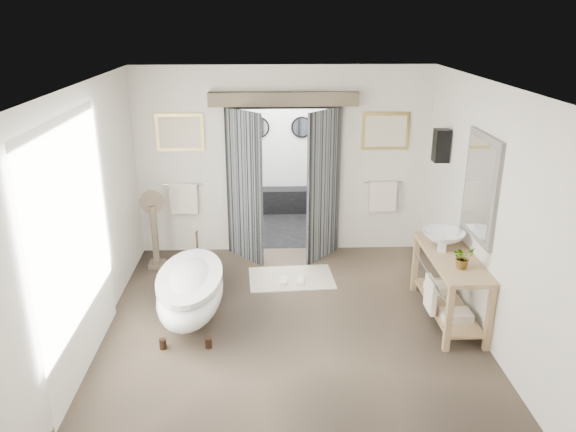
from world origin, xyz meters
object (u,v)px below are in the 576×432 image
Objects in this scene: vanity at (448,281)px; rug at (291,278)px; basin at (444,238)px; clawfoot_tub at (191,290)px.

vanity reaches higher than rug.
vanity is at bearing -100.57° from basin.
basin is at bearing 4.90° from clawfoot_tub.
vanity is 2.26m from rug.
clawfoot_tub reaches higher than rug.
clawfoot_tub is at bearing -138.90° from rug.
vanity is at bearing -0.91° from clawfoot_tub.
clawfoot_tub is 3.15m from vanity.
rug is (-1.87, 1.17, -0.50)m from vanity.
clawfoot_tub reaches higher than vanity.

